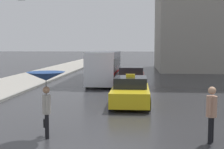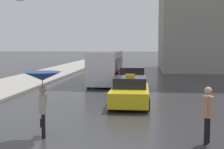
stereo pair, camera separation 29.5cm
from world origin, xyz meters
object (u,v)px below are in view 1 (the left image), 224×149
object	(u,v)px
sedan_red	(131,79)
pedestrian_with_umbrella	(46,82)
ambulance_van	(104,67)
taxi	(130,92)
pedestrian_man	(212,110)

from	to	relation	value
sedan_red	pedestrian_with_umbrella	distance (m)	11.83
ambulance_van	sedan_red	bearing A→B (deg)	140.24
taxi	ambulance_van	xyz separation A→B (m)	(-2.15, 7.50, 0.75)
sedan_red	ambulance_van	bearing A→B (deg)	-41.57
ambulance_van	pedestrian_with_umbrella	world-z (taller)	ambulance_van
pedestrian_with_umbrella	sedan_red	bearing A→B (deg)	-31.41
sedan_red	pedestrian_with_umbrella	bearing A→B (deg)	78.21
taxi	pedestrian_man	distance (m)	6.51
taxi	ambulance_van	world-z (taller)	ambulance_van
taxi	pedestrian_with_umbrella	size ratio (longest dim) A/B	2.01
sedan_red	pedestrian_man	xyz separation A→B (m)	(2.65, -11.65, 0.33)
pedestrian_man	ambulance_van	bearing A→B (deg)	-135.02
taxi	pedestrian_man	xyz separation A→B (m)	(2.56, -5.97, 0.38)
pedestrian_man	sedan_red	bearing A→B (deg)	-141.45
pedestrian_with_umbrella	taxi	bearing A→B (deg)	-42.75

